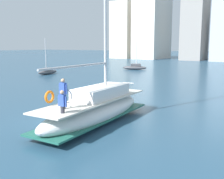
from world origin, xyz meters
name	(u,v)px	position (x,y,z in m)	size (l,w,h in m)	color
ground_plane	(67,120)	(0.00, 0.00, 0.00)	(400.00, 400.00, 0.00)	#284C66
main_sailboat	(96,108)	(1.90, 0.51, 0.91)	(2.51, 9.62, 12.95)	white
moored_cutter_left	(135,67)	(-12.25, 34.68, 0.50)	(4.79, 2.53, 5.82)	#4C4C51
moored_cutter_right	(48,71)	(-20.68, 19.70, 0.47)	(1.01, 4.15, 5.79)	#4C4C51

